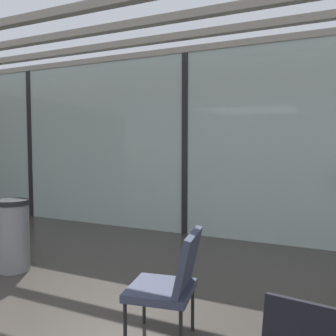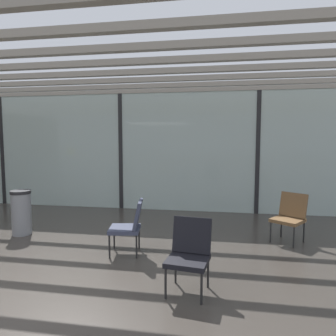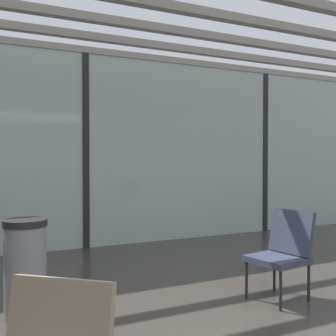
% 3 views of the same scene
% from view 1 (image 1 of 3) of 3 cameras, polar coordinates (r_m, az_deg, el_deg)
% --- Properties ---
extents(glass_curtain_wall, '(14.00, 0.08, 3.02)m').
position_cam_1_polar(glass_curtain_wall, '(6.02, 2.85, 3.74)').
color(glass_curtain_wall, '#A3B7B2').
rests_on(glass_curtain_wall, ground).
extents(window_mullion_0, '(0.10, 0.12, 3.02)m').
position_cam_1_polar(window_mullion_0, '(8.03, -20.97, 3.52)').
color(window_mullion_0, black).
rests_on(window_mullion_0, ground).
extents(window_mullion_1, '(0.10, 0.12, 3.02)m').
position_cam_1_polar(window_mullion_1, '(6.02, 2.85, 3.74)').
color(window_mullion_1, black).
rests_on(window_mullion_1, ground).
extents(parked_airplane, '(14.09, 3.77, 3.77)m').
position_cam_1_polar(parked_airplane, '(12.04, 17.04, 5.41)').
color(parked_airplane, silver).
rests_on(parked_airplane, ground).
extents(lounge_chair_4, '(0.60, 0.56, 0.87)m').
position_cam_1_polar(lounge_chair_4, '(2.85, 0.60, -17.35)').
color(lounge_chair_4, '#33384C').
rests_on(lounge_chair_4, ground).
extents(trash_bin, '(0.38, 0.38, 0.86)m').
position_cam_1_polar(trash_bin, '(4.74, -23.43, -9.80)').
color(trash_bin, slate).
rests_on(trash_bin, ground).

